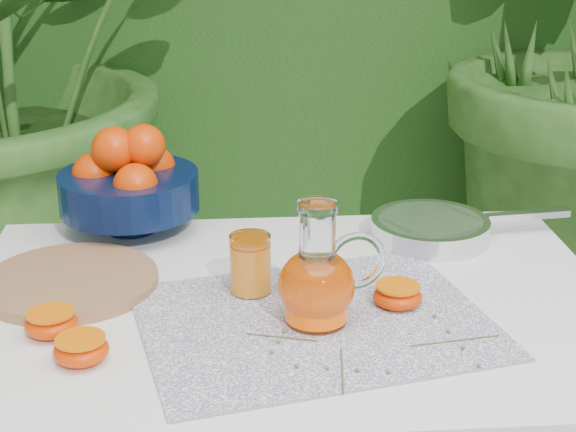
{
  "coord_description": "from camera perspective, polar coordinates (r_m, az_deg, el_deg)",
  "views": [
    {
      "loc": [
        -0.1,
        -1.18,
        1.35
      ],
      "look_at": [
        -0.01,
        0.04,
        0.88
      ],
      "focal_mm": 55.0,
      "sensor_mm": 36.0,
      "label": 1
    }
  ],
  "objects": [
    {
      "name": "placemat",
      "position": [
        1.28,
        1.71,
        -6.82
      ],
      "size": [
        0.56,
        0.48,
        0.0
      ],
      "primitive_type": "cube",
      "rotation": [
        0.0,
        0.0,
        0.22
      ],
      "color": "#0B1541",
      "rests_on": "white_table"
    },
    {
      "name": "potted_plant_right",
      "position": [
        2.7,
        17.96,
        11.59
      ],
      "size": [
        2.57,
        2.57,
        1.91
      ],
      "primitive_type": "imported",
      "rotation": [
        0.0,
        0.0,
        2.04
      ],
      "color": "#29501B",
      "rests_on": "ground"
    },
    {
      "name": "orange_halves",
      "position": [
        1.26,
        -6.79,
        -6.79
      ],
      "size": [
        0.6,
        0.22,
        0.04
      ],
      "color": "#F33E02",
      "rests_on": "white_table"
    },
    {
      "name": "cutting_board",
      "position": [
        1.43,
        -13.9,
        -4.13
      ],
      "size": [
        0.33,
        0.33,
        0.02
      ],
      "primitive_type": "cylinder",
      "rotation": [
        0.0,
        0.0,
        0.24
      ],
      "color": "olive",
      "rests_on": "white_table"
    },
    {
      "name": "thyme_sprigs",
      "position": [
        1.21,
        4.93,
        -8.5
      ],
      "size": [
        0.35,
        0.2,
        0.01
      ],
      "color": "brown",
      "rests_on": "white_table"
    },
    {
      "name": "juice_pitcher",
      "position": [
        1.25,
        1.96,
        -4.27
      ],
      "size": [
        0.16,
        0.12,
        0.18
      ],
      "color": "white",
      "rests_on": "white_table"
    },
    {
      "name": "white_table",
      "position": [
        1.39,
        0.06,
        -8.48
      ],
      "size": [
        1.0,
        0.7,
        0.75
      ],
      "color": "white",
      "rests_on": "ground"
    },
    {
      "name": "saute_pan",
      "position": [
        1.58,
        9.29,
        -0.76
      ],
      "size": [
        0.38,
        0.23,
        0.04
      ],
      "color": "silver",
      "rests_on": "white_table"
    },
    {
      "name": "juice_tumbler",
      "position": [
        1.35,
        -2.44,
        -3.21
      ],
      "size": [
        0.08,
        0.08,
        0.09
      ],
      "color": "white",
      "rests_on": "white_table"
    },
    {
      "name": "fruit_bowl",
      "position": [
        1.61,
        -10.28,
        2.15
      ],
      "size": [
        0.32,
        0.32,
        0.2
      ],
      "color": "black",
      "rests_on": "white_table"
    }
  ]
}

